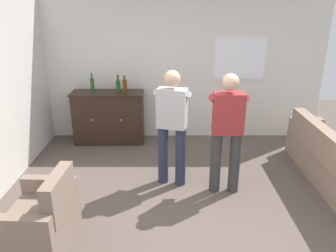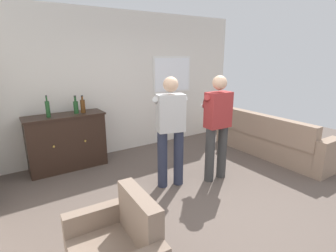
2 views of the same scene
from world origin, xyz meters
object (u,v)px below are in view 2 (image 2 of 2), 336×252
(bottle_spirits_clear, at_px, (76,107))
(bottle_liquor_amber, at_px, (48,109))
(sideboard_cabinet, at_px, (67,142))
(person_standing_left, at_px, (170,127))
(person_standing_right, at_px, (217,123))
(bottle_wine_green, at_px, (83,106))
(couch, at_px, (268,140))

(bottle_spirits_clear, bearing_deg, bottle_liquor_amber, -175.04)
(sideboard_cabinet, relative_size, person_standing_left, 0.79)
(bottle_liquor_amber, distance_m, person_standing_right, 2.75)
(sideboard_cabinet, distance_m, bottle_wine_green, 0.69)
(sideboard_cabinet, height_order, person_standing_right, person_standing_right)
(person_standing_right, bearing_deg, person_standing_left, 163.06)
(bottle_spirits_clear, height_order, person_standing_right, person_standing_right)
(couch, xyz_separation_m, bottle_spirits_clear, (-3.26, 1.59, 0.77))
(couch, bearing_deg, bottle_spirits_clear, 154.02)
(couch, xyz_separation_m, person_standing_right, (-1.57, -0.16, 0.61))
(bottle_liquor_amber, bearing_deg, person_standing_right, -38.45)
(sideboard_cabinet, height_order, bottle_liquor_amber, bottle_liquor_amber)
(bottle_wine_green, distance_m, bottle_liquor_amber, 0.58)
(couch, xyz_separation_m, sideboard_cabinet, (-3.47, 1.60, 0.17))
(couch, bearing_deg, bottle_liquor_amber, 157.38)
(bottle_spirits_clear, relative_size, person_standing_right, 0.19)
(bottle_spirits_clear, distance_m, person_standing_right, 2.44)
(couch, height_order, bottle_spirits_clear, bottle_spirits_clear)
(sideboard_cabinet, xyz_separation_m, bottle_liquor_amber, (-0.25, -0.05, 0.63))
(sideboard_cabinet, bearing_deg, bottle_wine_green, -2.86)
(person_standing_left, bearing_deg, bottle_spirits_clear, 122.21)
(person_standing_left, distance_m, person_standing_right, 0.76)
(bottle_liquor_amber, height_order, bottle_spirits_clear, bottle_liquor_amber)
(couch, xyz_separation_m, bottle_liquor_amber, (-3.72, 1.55, 0.80))
(sideboard_cabinet, distance_m, person_standing_right, 2.62)
(bottle_spirits_clear, bearing_deg, couch, -25.98)
(bottle_liquor_amber, bearing_deg, bottle_wine_green, 3.09)
(bottle_wine_green, bearing_deg, bottle_liquor_amber, -176.91)
(bottle_spirits_clear, height_order, person_standing_left, person_standing_left)
(person_standing_left, height_order, person_standing_right, same)
(sideboard_cabinet, relative_size, bottle_spirits_clear, 4.22)
(sideboard_cabinet, height_order, person_standing_left, person_standing_left)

